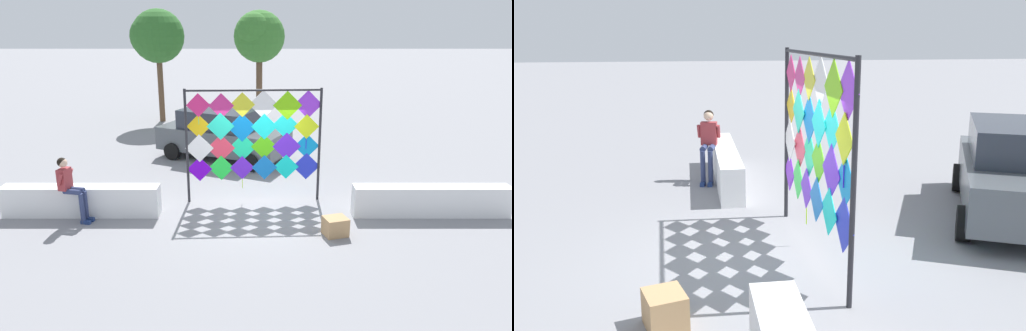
# 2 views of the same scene
# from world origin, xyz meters

# --- Properties ---
(ground) EXTENTS (120.00, 120.00, 0.00)m
(ground) POSITION_xyz_m (0.00, 0.00, 0.00)
(ground) COLOR gray
(plaza_ledge_left) EXTENTS (3.92, 0.48, 0.78)m
(plaza_ledge_left) POSITION_xyz_m (-4.40, -0.31, 0.39)
(plaza_ledge_left) COLOR white
(plaza_ledge_left) RESTS_ON ground
(plaza_ledge_right) EXTENTS (3.92, 0.48, 0.78)m
(plaza_ledge_right) POSITION_xyz_m (4.40, -0.31, 0.39)
(plaza_ledge_right) COLOR white
(plaza_ledge_right) RESTS_ON ground
(kite_display_rack) EXTENTS (3.59, 0.23, 3.07)m
(kite_display_rack) POSITION_xyz_m (-0.05, 0.70, 1.84)
(kite_display_rack) COLOR #232328
(kite_display_rack) RESTS_ON ground
(seated_vendor) EXTENTS (0.76, 0.55, 1.62)m
(seated_vendor) POSITION_xyz_m (-4.48, -0.69, 0.97)
(seated_vendor) COLOR navy
(seated_vendor) RESTS_ON ground
(parked_car) EXTENTS (4.83, 3.64, 1.72)m
(parked_car) POSITION_xyz_m (-1.18, 4.79, 0.87)
(parked_car) COLOR #4C5156
(parked_car) RESTS_ON ground
(cardboard_box_large) EXTENTS (0.62, 0.57, 0.43)m
(cardboard_box_large) POSITION_xyz_m (1.82, -1.45, 0.21)
(cardboard_box_large) COLOR tan
(cardboard_box_large) RESTS_ON ground
(tree_broadleaf) EXTENTS (2.31, 2.43, 5.05)m
(tree_broadleaf) POSITION_xyz_m (0.09, 10.70, 3.92)
(tree_broadleaf) COLOR brown
(tree_broadleaf) RESTS_ON ground
(tree_far_right) EXTENTS (2.43, 2.40, 5.11)m
(tree_far_right) POSITION_xyz_m (-4.53, 10.82, 3.89)
(tree_far_right) COLOR brown
(tree_far_right) RESTS_ON ground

